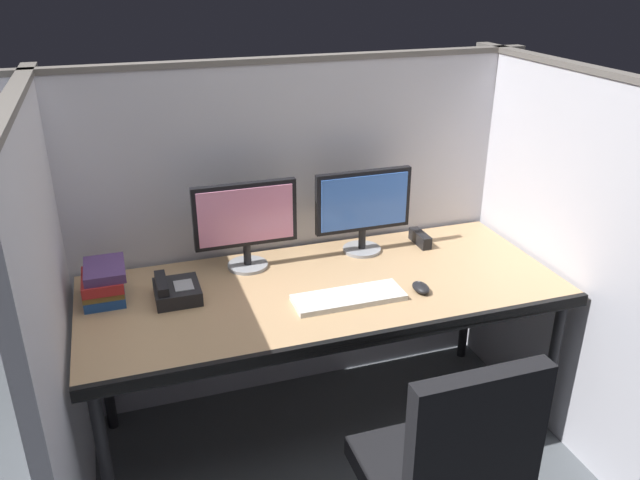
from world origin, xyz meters
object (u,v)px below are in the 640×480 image
object	(u,v)px
keyboard_main	(349,298)
desk_phone	(176,291)
desk	(325,298)
computer_mouse	(421,288)
monitor_right	(363,206)
red_stapler	(420,238)
book_stack	(104,282)
monitor_left	(246,220)

from	to	relation	value
keyboard_main	desk_phone	world-z (taller)	desk_phone
desk	computer_mouse	bearing A→B (deg)	-23.59
monitor_right	red_stapler	distance (m)	0.34
desk	red_stapler	xyz separation A→B (m)	(0.55, 0.26, 0.08)
monitor_right	desk_phone	bearing A→B (deg)	-168.01
computer_mouse	book_stack	bearing A→B (deg)	164.10
monitor_left	computer_mouse	world-z (taller)	monitor_left
desk	desk_phone	xyz separation A→B (m)	(-0.57, 0.09, 0.08)
book_stack	desk_phone	size ratio (longest dim) A/B	1.16
monitor_left	book_stack	world-z (taller)	monitor_left
computer_mouse	book_stack	world-z (taller)	book_stack
desk_phone	keyboard_main	bearing A→B (deg)	-19.46
red_stapler	computer_mouse	bearing A→B (deg)	-116.14
keyboard_main	desk_phone	xyz separation A→B (m)	(-0.63, 0.22, 0.02)
monitor_right	red_stapler	bearing A→B (deg)	-2.80
monitor_left	monitor_right	bearing A→B (deg)	-0.33
red_stapler	book_stack	distance (m)	1.38
monitor_left	keyboard_main	bearing A→B (deg)	-52.88
desk	monitor_right	world-z (taller)	monitor_right
computer_mouse	monitor_left	bearing A→B (deg)	144.43
desk	computer_mouse	size ratio (longest dim) A/B	19.79
monitor_right	book_stack	size ratio (longest dim) A/B	1.95
desk_phone	book_stack	bearing A→B (deg)	160.91
monitor_left	red_stapler	xyz separation A→B (m)	(0.80, -0.02, -0.19)
red_stapler	book_stack	xyz separation A→B (m)	(-1.38, -0.08, 0.04)
desk	red_stapler	distance (m)	0.61
computer_mouse	book_stack	size ratio (longest dim) A/B	0.44
monitor_left	book_stack	size ratio (longest dim) A/B	1.95
keyboard_main	book_stack	distance (m)	0.94
computer_mouse	desk_phone	xyz separation A→B (m)	(-0.92, 0.25, 0.02)
desk_phone	monitor_left	bearing A→B (deg)	29.46
computer_mouse	red_stapler	world-z (taller)	red_stapler
computer_mouse	keyboard_main	bearing A→B (deg)	175.12
desk	monitor_right	bearing A→B (deg)	45.56
monitor_right	red_stapler	xyz separation A→B (m)	(0.28, -0.01, -0.19)
computer_mouse	desk_phone	world-z (taller)	desk_phone
desk	book_stack	distance (m)	0.86
computer_mouse	book_stack	distance (m)	1.22
red_stapler	book_stack	world-z (taller)	book_stack
red_stapler	desk_phone	size ratio (longest dim) A/B	0.79
computer_mouse	red_stapler	distance (m)	0.46
desk	computer_mouse	world-z (taller)	computer_mouse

